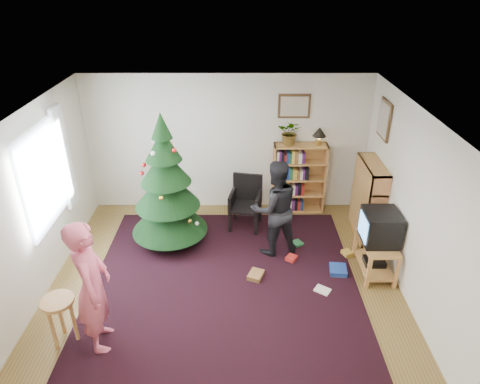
{
  "coord_description": "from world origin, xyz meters",
  "views": [
    {
      "loc": [
        0.22,
        -4.64,
        4.06
      ],
      "look_at": [
        0.22,
        0.95,
        1.1
      ],
      "focal_mm": 32.0,
      "sensor_mm": 36.0,
      "label": 1
    }
  ],
  "objects_px": {
    "picture_back": "(294,106)",
    "bookshelf_right": "(368,199)",
    "crt_tv": "(380,227)",
    "person_standing": "(92,287)",
    "person_by_chair": "(275,209)",
    "stool": "(59,309)",
    "picture_right": "(385,120)",
    "christmas_tree": "(167,192)",
    "table_lamp": "(319,133)",
    "armchair": "(245,199)",
    "potted_plant": "(290,133)",
    "tv_stand": "(376,254)",
    "bookshelf_back": "(299,177)"
  },
  "relations": [
    {
      "from": "picture_back",
      "to": "bookshelf_right",
      "type": "height_order",
      "value": "picture_back"
    },
    {
      "from": "crt_tv",
      "to": "person_standing",
      "type": "xyz_separation_m",
      "value": [
        -3.67,
        -1.36,
        0.07
      ]
    },
    {
      "from": "person_by_chair",
      "to": "crt_tv",
      "type": "bearing_deg",
      "value": 144.59
    },
    {
      "from": "stool",
      "to": "person_standing",
      "type": "relative_size",
      "value": 0.38
    },
    {
      "from": "picture_right",
      "to": "christmas_tree",
      "type": "height_order",
      "value": "picture_right"
    },
    {
      "from": "picture_back",
      "to": "christmas_tree",
      "type": "height_order",
      "value": "christmas_tree"
    },
    {
      "from": "person_by_chair",
      "to": "table_lamp",
      "type": "relative_size",
      "value": 4.94
    },
    {
      "from": "crt_tv",
      "to": "picture_right",
      "type": "bearing_deg",
      "value": 78.48
    },
    {
      "from": "armchair",
      "to": "table_lamp",
      "type": "height_order",
      "value": "table_lamp"
    },
    {
      "from": "stool",
      "to": "potted_plant",
      "type": "distance_m",
      "value": 4.5
    },
    {
      "from": "person_by_chair",
      "to": "table_lamp",
      "type": "xyz_separation_m",
      "value": [
        0.84,
        1.34,
        0.73
      ]
    },
    {
      "from": "person_by_chair",
      "to": "table_lamp",
      "type": "bearing_deg",
      "value": -138.14
    },
    {
      "from": "picture_back",
      "to": "tv_stand",
      "type": "relative_size",
      "value": 0.67
    },
    {
      "from": "tv_stand",
      "to": "stool",
      "type": "distance_m",
      "value": 4.34
    },
    {
      "from": "bookshelf_back",
      "to": "person_standing",
      "type": "height_order",
      "value": "person_standing"
    },
    {
      "from": "christmas_tree",
      "to": "person_standing",
      "type": "height_order",
      "value": "christmas_tree"
    },
    {
      "from": "picture_right",
      "to": "table_lamp",
      "type": "distance_m",
      "value": 1.15
    },
    {
      "from": "christmas_tree",
      "to": "armchair",
      "type": "height_order",
      "value": "christmas_tree"
    },
    {
      "from": "tv_stand",
      "to": "bookshelf_back",
      "type": "bearing_deg",
      "value": 116.51
    },
    {
      "from": "tv_stand",
      "to": "person_by_chair",
      "type": "distance_m",
      "value": 1.62
    },
    {
      "from": "tv_stand",
      "to": "potted_plant",
      "type": "xyz_separation_m",
      "value": [
        -1.13,
        1.86,
        1.21
      ]
    },
    {
      "from": "tv_stand",
      "to": "person_by_chair",
      "type": "bearing_deg",
      "value": 160.6
    },
    {
      "from": "christmas_tree",
      "to": "armchair",
      "type": "distance_m",
      "value": 1.42
    },
    {
      "from": "person_standing",
      "to": "table_lamp",
      "type": "relative_size",
      "value": 5.36
    },
    {
      "from": "christmas_tree",
      "to": "crt_tv",
      "type": "distance_m",
      "value": 3.24
    },
    {
      "from": "christmas_tree",
      "to": "bookshelf_right",
      "type": "height_order",
      "value": "christmas_tree"
    },
    {
      "from": "person_standing",
      "to": "picture_right",
      "type": "bearing_deg",
      "value": -67.75
    },
    {
      "from": "picture_right",
      "to": "armchair",
      "type": "relative_size",
      "value": 0.65
    },
    {
      "from": "picture_right",
      "to": "picture_back",
      "type": "bearing_deg",
      "value": 151.31
    },
    {
      "from": "bookshelf_back",
      "to": "bookshelf_right",
      "type": "bearing_deg",
      "value": -37.83
    },
    {
      "from": "table_lamp",
      "to": "tv_stand",
      "type": "bearing_deg",
      "value": -71.37
    },
    {
      "from": "christmas_tree",
      "to": "picture_back",
      "type": "bearing_deg",
      "value": 30.14
    },
    {
      "from": "picture_back",
      "to": "crt_tv",
      "type": "distance_m",
      "value": 2.54
    },
    {
      "from": "armchair",
      "to": "person_by_chair",
      "type": "height_order",
      "value": "person_by_chair"
    },
    {
      "from": "picture_back",
      "to": "bookshelf_right",
      "type": "xyz_separation_m",
      "value": [
        1.19,
        -0.95,
        -1.29
      ]
    },
    {
      "from": "armchair",
      "to": "table_lamp",
      "type": "relative_size",
      "value": 2.91
    },
    {
      "from": "tv_stand",
      "to": "person_by_chair",
      "type": "height_order",
      "value": "person_by_chair"
    },
    {
      "from": "picture_right",
      "to": "potted_plant",
      "type": "xyz_separation_m",
      "value": [
        -1.38,
        0.59,
        -0.43
      ]
    },
    {
      "from": "picture_back",
      "to": "bookshelf_back",
      "type": "xyz_separation_m",
      "value": [
        0.14,
        -0.14,
        -1.29
      ]
    },
    {
      "from": "picture_right",
      "to": "stool",
      "type": "relative_size",
      "value": 0.93
    },
    {
      "from": "bookshelf_back",
      "to": "person_by_chair",
      "type": "bearing_deg",
      "value": -112.03
    },
    {
      "from": "person_standing",
      "to": "bookshelf_right",
      "type": "bearing_deg",
      "value": -69.14
    },
    {
      "from": "person_standing",
      "to": "christmas_tree",
      "type": "bearing_deg",
      "value": -25.34
    },
    {
      "from": "picture_back",
      "to": "person_standing",
      "type": "distance_m",
      "value": 4.38
    },
    {
      "from": "bookshelf_right",
      "to": "potted_plant",
      "type": "height_order",
      "value": "potted_plant"
    },
    {
      "from": "crt_tv",
      "to": "table_lamp",
      "type": "xyz_separation_m",
      "value": [
        -0.62,
        1.86,
        0.73
      ]
    },
    {
      "from": "table_lamp",
      "to": "picture_right",
      "type": "bearing_deg",
      "value": -33.83
    },
    {
      "from": "christmas_tree",
      "to": "potted_plant",
      "type": "bearing_deg",
      "value": 27.91
    },
    {
      "from": "picture_right",
      "to": "armchair",
      "type": "distance_m",
      "value": 2.6
    },
    {
      "from": "tv_stand",
      "to": "crt_tv",
      "type": "distance_m",
      "value": 0.46
    }
  ]
}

